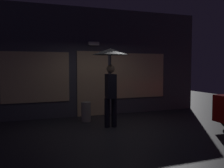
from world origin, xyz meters
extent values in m
plane|color=#26262B|center=(0.00, 0.00, 0.00)|extent=(18.00, 18.00, 0.00)
cube|color=#4C4C56|center=(0.00, 2.35, 1.83)|extent=(8.21, 0.30, 3.67)
cube|color=#F9D199|center=(0.00, 2.18, 1.10)|extent=(1.10, 0.04, 2.20)
cube|color=#F9D199|center=(-1.88, 2.18, 1.35)|extent=(2.11, 0.04, 1.60)
cube|color=#F9D199|center=(1.73, 2.18, 1.35)|extent=(2.11, 0.04, 1.60)
cube|color=white|center=(0.00, 2.10, 2.45)|extent=(0.36, 0.16, 0.12)
cylinder|color=black|center=(-0.18, 0.33, 0.41)|extent=(0.15, 0.15, 0.82)
cylinder|color=black|center=(0.02, 0.30, 0.41)|extent=(0.15, 0.15, 0.82)
cube|color=black|center=(-0.08, 0.32, 1.15)|extent=(0.31, 0.49, 0.66)
cube|color=silver|center=(0.05, 0.34, 1.15)|extent=(0.04, 0.14, 0.53)
cube|color=red|center=(0.05, 0.34, 1.13)|extent=(0.03, 0.05, 0.42)
sphere|color=#A08460|center=(-0.08, 0.32, 1.63)|extent=(0.23, 0.23, 0.23)
cylinder|color=slate|center=(-0.08, 0.32, 1.69)|extent=(0.02, 0.02, 1.00)
cone|color=black|center=(-0.08, 0.32, 2.10)|extent=(1.01, 1.01, 0.17)
cylinder|color=#B2A899|center=(-0.50, 1.31, 0.30)|extent=(0.29, 0.29, 0.60)
camera|label=1|loc=(-2.85, -6.68, 1.73)|focal=43.77mm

